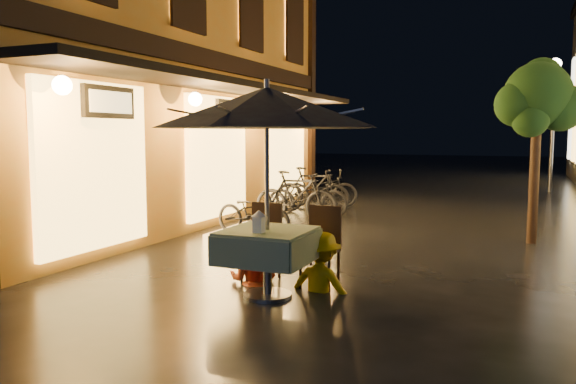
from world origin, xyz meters
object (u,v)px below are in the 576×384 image
at_px(person_orange, 254,229).
at_px(person_yellow, 321,234).
at_px(cafe_table, 267,246).
at_px(patio_umbrella, 267,108).
at_px(table_lantern, 259,220).
at_px(bicycle_0, 253,213).

xyz_separation_m(person_orange, person_yellow, (0.89, 0.01, 0.00)).
bearing_deg(person_yellow, cafe_table, 52.89).
bearing_deg(cafe_table, person_orange, 129.80).
xyz_separation_m(patio_umbrella, table_lantern, (0.00, -0.22, -1.23)).
relative_size(patio_umbrella, table_lantern, 10.10).
bearing_deg(person_yellow, table_lantern, 62.40).
xyz_separation_m(cafe_table, bicycle_0, (-1.85, 3.36, -0.15)).
height_order(patio_umbrella, bicycle_0, patio_umbrella).
relative_size(patio_umbrella, person_orange, 1.86).
bearing_deg(patio_umbrella, bicycle_0, 118.87).
distance_m(patio_umbrella, person_yellow, 1.63).
bearing_deg(table_lantern, patio_umbrella, 90.00).
bearing_deg(table_lantern, bicycle_0, 117.38).
bearing_deg(bicycle_0, person_yellow, -128.88).
height_order(person_orange, bicycle_0, person_orange).
xyz_separation_m(cafe_table, table_lantern, (0.00, -0.22, 0.33)).
distance_m(person_orange, bicycle_0, 3.20).
bearing_deg(patio_umbrella, person_yellow, 48.32).
bearing_deg(table_lantern, person_yellow, 57.83).
xyz_separation_m(cafe_table, person_yellow, (0.46, 0.52, 0.09)).
bearing_deg(table_lantern, person_orange, 120.34).
height_order(table_lantern, person_yellow, person_yellow).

